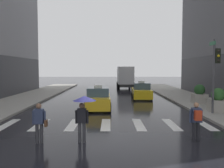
# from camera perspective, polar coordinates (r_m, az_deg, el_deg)

# --- Properties ---
(ground_plane) EXTENTS (160.00, 160.00, 0.00)m
(ground_plane) POSITION_cam_1_polar(r_m,az_deg,el_deg) (10.19, -1.81, -13.70)
(ground_plane) COLOR black
(crosswalk_markings) EXTENTS (11.30, 2.80, 0.01)m
(crosswalk_markings) POSITION_cam_1_polar(r_m,az_deg,el_deg) (13.08, -1.49, -9.75)
(crosswalk_markings) COLOR silver
(crosswalk_markings) RESTS_ON ground
(traffic_light_pole) EXTENTS (0.44, 0.84, 4.80)m
(traffic_light_pole) POSITION_cam_1_polar(r_m,az_deg,el_deg) (16.66, 23.70, 4.11)
(traffic_light_pole) COLOR #47474C
(traffic_light_pole) RESTS_ON curb_right
(taxi_lead) EXTENTS (2.01, 4.58, 1.80)m
(taxi_lead) POSITION_cam_1_polar(r_m,az_deg,el_deg) (18.20, -3.36, -3.64)
(taxi_lead) COLOR gold
(taxi_lead) RESTS_ON ground
(taxi_second) EXTENTS (2.07, 4.61, 1.80)m
(taxi_second) POSITION_cam_1_polar(r_m,az_deg,el_deg) (24.46, 7.11, -1.78)
(taxi_second) COLOR yellow
(taxi_second) RESTS_ON ground
(box_truck) EXTENTS (2.33, 7.56, 3.35)m
(box_truck) POSITION_cam_1_polar(r_m,az_deg,el_deg) (36.24, 3.12, 1.80)
(box_truck) COLOR #2D2D2D
(box_truck) RESTS_ON ground
(pedestrian_with_umbrella) EXTENTS (0.96, 0.96, 1.94)m
(pedestrian_with_umbrella) POSITION_cam_1_polar(r_m,az_deg,el_deg) (9.79, -6.88, -5.33)
(pedestrian_with_umbrella) COLOR #333338
(pedestrian_with_umbrella) RESTS_ON ground
(pedestrian_with_backpack) EXTENTS (0.55, 0.43, 1.65)m
(pedestrian_with_backpack) POSITION_cam_1_polar(r_m,az_deg,el_deg) (10.53, 19.71, -7.89)
(pedestrian_with_backpack) COLOR black
(pedestrian_with_backpack) RESTS_ON ground
(pedestrian_with_handbag) EXTENTS (0.60, 0.24, 1.65)m
(pedestrian_with_handbag) POSITION_cam_1_polar(r_m,az_deg,el_deg) (10.12, -17.14, -8.52)
(pedestrian_with_handbag) COLOR #333338
(pedestrian_with_handbag) RESTS_ON ground
(planter_near_corner) EXTENTS (1.10, 1.10, 1.60)m
(planter_near_corner) POSITION_cam_1_polar(r_m,az_deg,el_deg) (17.53, 24.24, -3.76)
(planter_near_corner) COLOR #A8A399
(planter_near_corner) RESTS_ON curb_right
(planter_mid_block) EXTENTS (1.10, 1.10, 1.60)m
(planter_mid_block) POSITION_cam_1_polar(r_m,az_deg,el_deg) (21.02, 20.38, -2.47)
(planter_mid_block) COLOR #A8A399
(planter_mid_block) RESTS_ON curb_right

